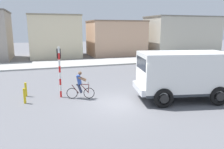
{
  "coord_description": "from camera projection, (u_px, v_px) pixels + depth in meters",
  "views": [
    {
      "loc": [
        -4.16,
        -11.33,
        4.29
      ],
      "look_at": [
        0.41,
        2.5,
        1.2
      ],
      "focal_mm": 35.17,
      "sensor_mm": 36.0,
      "label": 1
    }
  ],
  "objects": [
    {
      "name": "bollard_near",
      "position": [
        25.0,
        96.0,
        12.67
      ],
      "size": [
        0.14,
        0.14,
        0.9
      ],
      "primitive_type": "cylinder",
      "color": "gold",
      "rests_on": "ground"
    },
    {
      "name": "bollard_far",
      "position": [
        26.0,
        90.0,
        13.97
      ],
      "size": [
        0.14,
        0.14,
        0.9
      ],
      "primitive_type": "cylinder",
      "color": "gold",
      "rests_on": "ground"
    },
    {
      "name": "truck_foreground",
      "position": [
        183.0,
        73.0,
        13.11
      ],
      "size": [
        5.8,
        3.62,
        2.9
      ],
      "color": "white",
      "rests_on": "ground"
    },
    {
      "name": "ground_plane",
      "position": [
        119.0,
        104.0,
        12.69
      ],
      "size": [
        120.0,
        120.0,
        0.0
      ],
      "primitive_type": "plane",
      "color": "slate"
    },
    {
      "name": "building_set_back",
      "position": [
        182.0,
        35.0,
        37.84
      ],
      "size": [
        12.17,
        6.21,
        6.24
      ],
      "color": "#B2AD9E",
      "rests_on": "ground"
    },
    {
      "name": "building_mid_block",
      "position": [
        54.0,
        36.0,
        33.14
      ],
      "size": [
        7.25,
        8.01,
        6.16
      ],
      "color": "beige",
      "rests_on": "ground"
    },
    {
      "name": "traffic_light_pole",
      "position": [
        59.0,
        65.0,
        13.57
      ],
      "size": [
        0.24,
        0.43,
        3.2
      ],
      "color": "red",
      "rests_on": "ground"
    },
    {
      "name": "car_red_near",
      "position": [
        161.0,
        62.0,
        23.09
      ],
      "size": [
        4.28,
        2.55,
        1.6
      ],
      "color": "gold",
      "rests_on": "ground"
    },
    {
      "name": "sidewalk_far",
      "position": [
        76.0,
        63.0,
        26.71
      ],
      "size": [
        80.0,
        5.0,
        0.16
      ],
      "primitive_type": "cube",
      "color": "#ADADA8",
      "rests_on": "ground"
    },
    {
      "name": "building_corner_right",
      "position": [
        116.0,
        38.0,
        35.22
      ],
      "size": [
        8.58,
        6.52,
        5.44
      ],
      "color": "tan",
      "rests_on": "ground"
    },
    {
      "name": "cyclist",
      "position": [
        80.0,
        85.0,
        13.47
      ],
      "size": [
        1.68,
        0.63,
        1.72
      ],
      "color": "black",
      "rests_on": "ground"
    }
  ]
}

